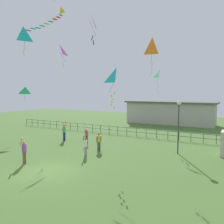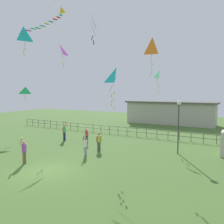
{
  "view_description": "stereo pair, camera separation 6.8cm",
  "coord_description": "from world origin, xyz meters",
  "px_view_note": "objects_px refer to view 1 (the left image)",
  "views": [
    {
      "loc": [
        11.21,
        -11.08,
        5.32
      ],
      "look_at": [
        1.34,
        6.64,
        3.47
      ],
      "focal_mm": 37.55,
      "sensor_mm": 36.0,
      "label": 1
    },
    {
      "loc": [
        11.27,
        -11.05,
        5.32
      ],
      "look_at": [
        1.34,
        6.64,
        3.47
      ],
      "focal_mm": 37.55,
      "sensor_mm": 36.0,
      "label": 2
    }
  ],
  "objects_px": {
    "kite_2": "(59,51)",
    "kite_6": "(25,91)",
    "kite_7": "(23,35)",
    "kite_8": "(160,76)",
    "person_0": "(64,131)",
    "kite_5": "(90,22)",
    "kite_4": "(116,78)",
    "streamer_kite": "(59,12)",
    "person_1": "(87,135)",
    "kite_3": "(152,48)",
    "person_4": "(86,145)",
    "lamppost": "(179,115)",
    "person_3": "(24,150)",
    "person_2": "(99,141)"
  },
  "relations": [
    {
      "from": "kite_2",
      "to": "kite_6",
      "type": "xyz_separation_m",
      "value": [
        -4.03,
        -1.43,
        -4.49
      ]
    },
    {
      "from": "kite_6",
      "to": "streamer_kite",
      "type": "bearing_deg",
      "value": -14.6
    },
    {
      "from": "person_1",
      "to": "kite_7",
      "type": "xyz_separation_m",
      "value": [
        -3.06,
        -4.76,
        9.11
      ]
    },
    {
      "from": "person_0",
      "to": "kite_3",
      "type": "height_order",
      "value": "kite_3"
    },
    {
      "from": "kite_2",
      "to": "kite_7",
      "type": "bearing_deg",
      "value": -75.1
    },
    {
      "from": "kite_5",
      "to": "streamer_kite",
      "type": "relative_size",
      "value": 0.56
    },
    {
      "from": "person_3",
      "to": "kite_3",
      "type": "height_order",
      "value": "kite_3"
    },
    {
      "from": "person_0",
      "to": "kite_5",
      "type": "distance_m",
      "value": 11.32
    },
    {
      "from": "person_1",
      "to": "person_2",
      "type": "height_order",
      "value": "person_1"
    },
    {
      "from": "person_4",
      "to": "kite_4",
      "type": "bearing_deg",
      "value": 7.49
    },
    {
      "from": "lamppost",
      "to": "kite_8",
      "type": "distance_m",
      "value": 6.61
    },
    {
      "from": "kite_6",
      "to": "person_0",
      "type": "bearing_deg",
      "value": -0.15
    },
    {
      "from": "kite_3",
      "to": "kite_8",
      "type": "xyz_separation_m",
      "value": [
        -1.21,
        5.91,
        -1.82
      ]
    },
    {
      "from": "kite_4",
      "to": "kite_5",
      "type": "bearing_deg",
      "value": 147.31
    },
    {
      "from": "kite_6",
      "to": "kite_8",
      "type": "bearing_deg",
      "value": 19.62
    },
    {
      "from": "person_2",
      "to": "person_3",
      "type": "bearing_deg",
      "value": -116.18
    },
    {
      "from": "person_3",
      "to": "kite_4",
      "type": "distance_m",
      "value": 8.61
    },
    {
      "from": "person_1",
      "to": "person_2",
      "type": "distance_m",
      "value": 3.11
    },
    {
      "from": "lamppost",
      "to": "kite_3",
      "type": "relative_size",
      "value": 1.46
    },
    {
      "from": "kite_3",
      "to": "streamer_kite",
      "type": "bearing_deg",
      "value": -172.78
    },
    {
      "from": "streamer_kite",
      "to": "lamppost",
      "type": "bearing_deg",
      "value": 13.05
    },
    {
      "from": "person_1",
      "to": "kite_2",
      "type": "relative_size",
      "value": 0.73
    },
    {
      "from": "person_1",
      "to": "kite_6",
      "type": "bearing_deg",
      "value": 179.18
    },
    {
      "from": "person_4",
      "to": "kite_7",
      "type": "distance_m",
      "value": 10.75
    },
    {
      "from": "lamppost",
      "to": "kite_4",
      "type": "relative_size",
      "value": 1.5
    },
    {
      "from": "kite_2",
      "to": "kite_6",
      "type": "bearing_deg",
      "value": -160.4
    },
    {
      "from": "person_0",
      "to": "person_1",
      "type": "bearing_deg",
      "value": -2.1
    },
    {
      "from": "person_3",
      "to": "kite_8",
      "type": "bearing_deg",
      "value": 64.85
    },
    {
      "from": "kite_2",
      "to": "kite_8",
      "type": "xyz_separation_m",
      "value": [
        10.5,
        3.75,
        -2.86
      ]
    },
    {
      "from": "kite_4",
      "to": "streamer_kite",
      "type": "relative_size",
      "value": 0.58
    },
    {
      "from": "person_0",
      "to": "person_4",
      "type": "relative_size",
      "value": 1.17
    },
    {
      "from": "kite_3",
      "to": "kite_4",
      "type": "bearing_deg",
      "value": -125.63
    },
    {
      "from": "person_0",
      "to": "kite_8",
      "type": "relative_size",
      "value": 0.81
    },
    {
      "from": "kite_7",
      "to": "kite_8",
      "type": "height_order",
      "value": "kite_7"
    },
    {
      "from": "person_4",
      "to": "kite_2",
      "type": "distance_m",
      "value": 12.52
    },
    {
      "from": "lamppost",
      "to": "person_2",
      "type": "distance_m",
      "value": 7.19
    },
    {
      "from": "kite_2",
      "to": "kite_5",
      "type": "relative_size",
      "value": 0.89
    },
    {
      "from": "person_2",
      "to": "kite_2",
      "type": "relative_size",
      "value": 0.63
    },
    {
      "from": "kite_4",
      "to": "kite_5",
      "type": "xyz_separation_m",
      "value": [
        -4.24,
        2.72,
        5.41
      ]
    },
    {
      "from": "person_1",
      "to": "kite_8",
      "type": "xyz_separation_m",
      "value": [
        5.76,
        5.31,
        5.98
      ]
    },
    {
      "from": "person_4",
      "to": "kite_5",
      "type": "distance_m",
      "value": 11.32
    },
    {
      "from": "person_1",
      "to": "kite_4",
      "type": "bearing_deg",
      "value": -32.3
    },
    {
      "from": "lamppost",
      "to": "person_3",
      "type": "height_order",
      "value": "lamppost"
    },
    {
      "from": "kite_7",
      "to": "person_1",
      "type": "bearing_deg",
      "value": 57.29
    },
    {
      "from": "person_2",
      "to": "person_4",
      "type": "xyz_separation_m",
      "value": [
        -0.14,
        -1.82,
        -0.04
      ]
    },
    {
      "from": "person_2",
      "to": "kite_4",
      "type": "height_order",
      "value": "kite_4"
    },
    {
      "from": "person_2",
      "to": "person_3",
      "type": "relative_size",
      "value": 0.81
    },
    {
      "from": "person_2",
      "to": "person_4",
      "type": "relative_size",
      "value": 0.91
    },
    {
      "from": "kite_2",
      "to": "kite_5",
      "type": "distance_m",
      "value": 6.26
    },
    {
      "from": "person_1",
      "to": "person_2",
      "type": "relative_size",
      "value": 1.16
    }
  ]
}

